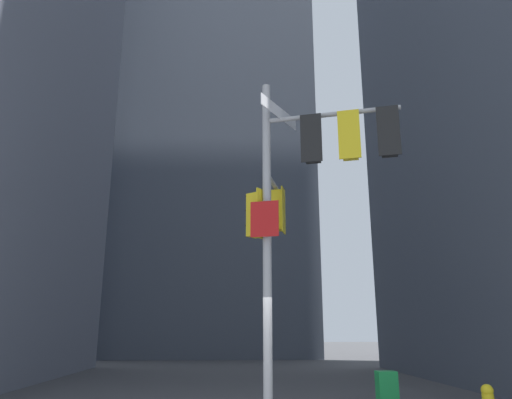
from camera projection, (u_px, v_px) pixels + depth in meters
name	position (u px, v px, depth m)	size (l,w,h in m)	color
building_mid_block	(214.00, 144.00, 40.51)	(14.70, 14.70, 33.77)	#4C5460
signal_pole_assembly	(301.00, 189.00, 10.99)	(3.43, 3.34, 7.53)	#B2B2B5
newspaper_box	(387.00, 392.00, 10.94)	(0.45, 0.36, 0.91)	#198C3F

